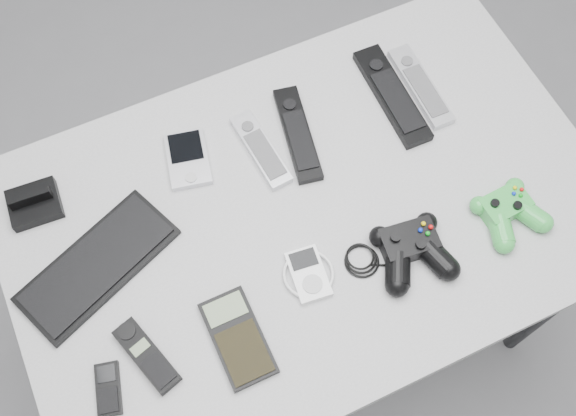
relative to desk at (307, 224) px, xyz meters
name	(u,v)px	position (x,y,z in m)	size (l,w,h in m)	color
floor	(290,337)	(-0.05, -0.03, -0.67)	(3.50, 3.50, 0.00)	slate
desk	(307,224)	(0.00, 0.00, 0.00)	(1.10, 0.71, 0.74)	gray
pda_keyboard	(98,265)	(-0.38, 0.06, 0.07)	(0.29, 0.12, 0.02)	black
dock_bracket	(32,201)	(-0.45, 0.22, 0.09)	(0.09, 0.08, 0.05)	black
pda	(188,159)	(-0.16, 0.19, 0.07)	(0.08, 0.12, 0.02)	silver
remote_silver_a	(261,149)	(-0.03, 0.15, 0.07)	(0.04, 0.18, 0.02)	silver
remote_black_a	(298,134)	(0.05, 0.15, 0.07)	(0.05, 0.21, 0.02)	black
remote_black_b	(392,95)	(0.26, 0.15, 0.08)	(0.06, 0.24, 0.02)	black
remote_silver_b	(420,86)	(0.32, 0.15, 0.07)	(0.05, 0.20, 0.02)	#B8B9C0
mobile_phone	(108,389)	(-0.44, -0.16, 0.07)	(0.04, 0.09, 0.01)	black
cordless_handset	(147,356)	(-0.36, -0.13, 0.07)	(0.04, 0.14, 0.02)	black
calculator	(238,338)	(-0.21, -0.17, 0.07)	(0.08, 0.16, 0.02)	black
mp3_player	(308,274)	(-0.05, -0.11, 0.07)	(0.09, 0.10, 0.02)	white
controller_black	(412,248)	(0.13, -0.15, 0.09)	(0.23, 0.15, 0.05)	black
controller_green	(509,210)	(0.32, -0.16, 0.08)	(0.12, 0.13, 0.04)	green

